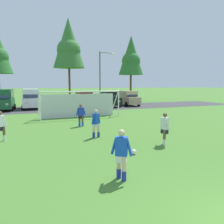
{
  "coord_description": "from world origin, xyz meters",
  "views": [
    {
      "loc": [
        -4.36,
        -2.78,
        3.04
      ],
      "look_at": [
        0.6,
        9.97,
        1.36
      ],
      "focal_mm": 35.41,
      "sensor_mm": 36.0,
      "label": 1
    }
  ],
  "objects_px": {
    "player_winger_right": "(81,115)",
    "street_lamp": "(101,80)",
    "player_striker_near": "(96,123)",
    "player_midfield_center": "(1,126)",
    "soccer_goal": "(80,104)",
    "parked_car_slot_center": "(84,99)",
    "player_trailing_back": "(165,129)",
    "parked_car_slot_right": "(129,98)",
    "parked_car_slot_left": "(31,98)",
    "parked_car_slot_far_left": "(4,99)",
    "parked_car_slot_center_left": "(55,101)",
    "soccer_ball": "(134,152)",
    "parked_car_slot_center_right": "(109,99)",
    "player_defender_far": "(121,155)"
  },
  "relations": [
    {
      "from": "player_defender_far",
      "to": "player_winger_right",
      "type": "relative_size",
      "value": 1.0
    },
    {
      "from": "soccer_goal",
      "to": "parked_car_slot_center_left",
      "type": "xyz_separation_m",
      "value": [
        -1.21,
        9.39,
        -0.42
      ]
    },
    {
      "from": "player_striker_near",
      "to": "player_defender_far",
      "type": "xyz_separation_m",
      "value": [
        -0.94,
        -5.81,
        0.0
      ]
    },
    {
      "from": "parked_car_slot_center_right",
      "to": "parked_car_slot_right",
      "type": "bearing_deg",
      "value": 7.99
    },
    {
      "from": "player_midfield_center",
      "to": "parked_car_slot_left",
      "type": "bearing_deg",
      "value": 83.59
    },
    {
      "from": "parked_car_slot_center_left",
      "to": "parked_car_slot_center_right",
      "type": "height_order",
      "value": "parked_car_slot_center_right"
    },
    {
      "from": "player_trailing_back",
      "to": "parked_car_slot_far_left",
      "type": "relative_size",
      "value": 0.34
    },
    {
      "from": "player_winger_right",
      "to": "player_trailing_back",
      "type": "height_order",
      "value": "same"
    },
    {
      "from": "soccer_goal",
      "to": "street_lamp",
      "type": "height_order",
      "value": "street_lamp"
    },
    {
      "from": "soccer_goal",
      "to": "street_lamp",
      "type": "relative_size",
      "value": 1.09
    },
    {
      "from": "soccer_goal",
      "to": "parked_car_slot_center",
      "type": "xyz_separation_m",
      "value": [
        2.81,
        9.55,
        -0.18
      ]
    },
    {
      "from": "parked_car_slot_right",
      "to": "parked_car_slot_far_left",
      "type": "bearing_deg",
      "value": -179.31
    },
    {
      "from": "parked_car_slot_center_left",
      "to": "soccer_ball",
      "type": "bearing_deg",
      "value": -87.68
    },
    {
      "from": "player_trailing_back",
      "to": "parked_car_slot_left",
      "type": "distance_m",
      "value": 21.75
    },
    {
      "from": "parked_car_slot_far_left",
      "to": "player_winger_right",
      "type": "bearing_deg",
      "value": -65.61
    },
    {
      "from": "player_midfield_center",
      "to": "parked_car_slot_center",
      "type": "bearing_deg",
      "value": 62.25
    },
    {
      "from": "soccer_ball",
      "to": "parked_car_slot_center",
      "type": "xyz_separation_m",
      "value": [
        3.16,
        21.49,
        1.0
      ]
    },
    {
      "from": "player_striker_near",
      "to": "parked_car_slot_right",
      "type": "distance_m",
      "value": 20.41
    },
    {
      "from": "player_defender_far",
      "to": "parked_car_slot_left",
      "type": "distance_m",
      "value": 24.07
    },
    {
      "from": "player_winger_right",
      "to": "street_lamp",
      "type": "distance_m",
      "value": 10.36
    },
    {
      "from": "player_striker_near",
      "to": "street_lamp",
      "type": "distance_m",
      "value": 13.69
    },
    {
      "from": "parked_car_slot_far_left",
      "to": "parked_car_slot_left",
      "type": "bearing_deg",
      "value": 14.92
    },
    {
      "from": "parked_car_slot_center_right",
      "to": "player_winger_right",
      "type": "bearing_deg",
      "value": -118.41
    },
    {
      "from": "player_midfield_center",
      "to": "parked_car_slot_center_right",
      "type": "distance_m",
      "value": 20.19
    },
    {
      "from": "parked_car_slot_far_left",
      "to": "parked_car_slot_center_left",
      "type": "relative_size",
      "value": 1.16
    },
    {
      "from": "player_winger_right",
      "to": "parked_car_slot_center",
      "type": "bearing_deg",
      "value": 74.99
    },
    {
      "from": "parked_car_slot_far_left",
      "to": "parked_car_slot_left",
      "type": "xyz_separation_m",
      "value": [
        3.04,
        0.81,
        0.0
      ]
    },
    {
      "from": "soccer_ball",
      "to": "street_lamp",
      "type": "distance_m",
      "value": 17.08
    },
    {
      "from": "soccer_ball",
      "to": "player_winger_right",
      "type": "distance_m",
      "value": 7.43
    },
    {
      "from": "parked_car_slot_center_left",
      "to": "parked_car_slot_center",
      "type": "height_order",
      "value": "parked_car_slot_center"
    },
    {
      "from": "soccer_goal",
      "to": "street_lamp",
      "type": "xyz_separation_m",
      "value": [
        3.61,
        4.31,
        2.27
      ]
    },
    {
      "from": "player_defender_far",
      "to": "parked_car_slot_center_right",
      "type": "relative_size",
      "value": 0.35
    },
    {
      "from": "parked_car_slot_center_right",
      "to": "street_lamp",
      "type": "bearing_deg",
      "value": -120.53
    },
    {
      "from": "player_striker_near",
      "to": "player_midfield_center",
      "type": "xyz_separation_m",
      "value": [
        -5.06,
        1.06,
        0.0
      ]
    },
    {
      "from": "soccer_goal",
      "to": "soccer_ball",
      "type": "bearing_deg",
      "value": -91.68
    },
    {
      "from": "soccer_goal",
      "to": "parked_car_slot_right",
      "type": "xyz_separation_m",
      "value": [
        9.48,
        9.24,
        -0.18
      ]
    },
    {
      "from": "player_midfield_center",
      "to": "player_winger_right",
      "type": "distance_m",
      "value": 5.71
    },
    {
      "from": "parked_car_slot_center",
      "to": "player_winger_right",
      "type": "bearing_deg",
      "value": -105.01
    },
    {
      "from": "soccer_goal",
      "to": "parked_car_slot_center_right",
      "type": "xyz_separation_m",
      "value": [
        6.25,
        8.78,
        -0.18
      ]
    },
    {
      "from": "player_trailing_back",
      "to": "parked_car_slot_center_right",
      "type": "distance_m",
      "value": 20.34
    },
    {
      "from": "parked_car_slot_far_left",
      "to": "street_lamp",
      "type": "distance_m",
      "value": 11.95
    },
    {
      "from": "player_midfield_center",
      "to": "parked_car_slot_right",
      "type": "bearing_deg",
      "value": 46.75
    },
    {
      "from": "player_midfield_center",
      "to": "parked_car_slot_left",
      "type": "distance_m",
      "value": 17.21
    },
    {
      "from": "parked_car_slot_left",
      "to": "parked_car_slot_right",
      "type": "distance_m",
      "value": 13.6
    },
    {
      "from": "soccer_ball",
      "to": "parked_car_slot_center",
      "type": "bearing_deg",
      "value": 81.63
    },
    {
      "from": "parked_car_slot_left",
      "to": "street_lamp",
      "type": "height_order",
      "value": "street_lamp"
    },
    {
      "from": "street_lamp",
      "to": "player_trailing_back",
      "type": "bearing_deg",
      "value": -96.63
    },
    {
      "from": "player_trailing_back",
      "to": "parked_car_slot_right",
      "type": "bearing_deg",
      "value": 69.34
    },
    {
      "from": "player_striker_near",
      "to": "player_trailing_back",
      "type": "distance_m",
      "value": 3.93
    },
    {
      "from": "parked_car_slot_far_left",
      "to": "parked_car_slot_right",
      "type": "height_order",
      "value": "parked_car_slot_far_left"
    }
  ]
}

